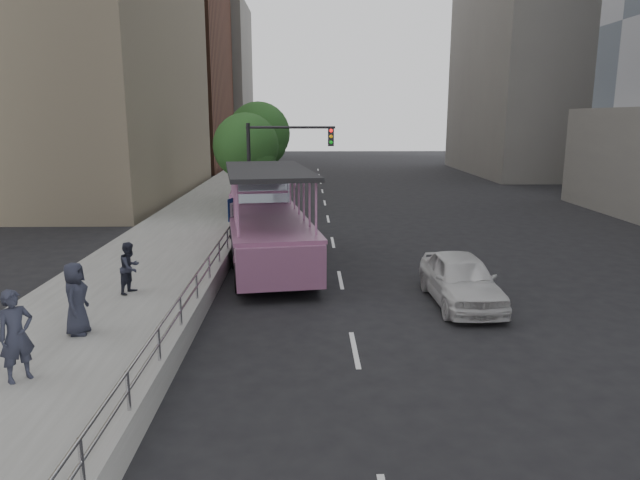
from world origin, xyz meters
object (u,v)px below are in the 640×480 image
at_px(car, 461,279).
at_px(pedestrian_near, 16,336).
at_px(pedestrian_mid, 130,268).
at_px(street_tree_near, 248,149).
at_px(traffic_signal, 274,160).
at_px(pedestrian_far, 76,298).
at_px(duck_boat, 265,225).
at_px(parking_sign, 232,223).
at_px(street_tree_far, 260,136).

bearing_deg(car, pedestrian_near, -153.51).
distance_m(pedestrian_mid, street_tree_near, 14.60).
height_order(car, traffic_signal, traffic_signal).
relative_size(pedestrian_near, street_tree_near, 0.33).
relative_size(pedestrian_far, street_tree_near, 0.31).
bearing_deg(pedestrian_mid, duck_boat, -15.59).
distance_m(pedestrian_far, parking_sign, 8.02).
xyz_separation_m(pedestrian_mid, pedestrian_far, (-0.29, -3.31, 0.12)).
bearing_deg(parking_sign, traffic_signal, 79.60).
bearing_deg(parking_sign, duck_boat, 44.05).
xyz_separation_m(duck_boat, traffic_signal, (0.06, 5.46, 2.13)).
height_order(duck_boat, traffic_signal, traffic_signal).
relative_size(pedestrian_mid, parking_sign, 0.61).
bearing_deg(car, street_tree_far, 108.71).
relative_size(car, pedestrian_mid, 2.85).
bearing_deg(car, duck_boat, 136.31).
bearing_deg(duck_boat, pedestrian_near, -110.40).
height_order(car, pedestrian_far, pedestrian_far).
relative_size(pedestrian_far, street_tree_far, 0.28).
height_order(pedestrian_far, parking_sign, parking_sign).
height_order(street_tree_near, street_tree_far, street_tree_far).
bearing_deg(car, pedestrian_far, -165.09).
relative_size(duck_boat, street_tree_far, 1.76).
bearing_deg(pedestrian_mid, traffic_signal, -0.05).
xyz_separation_m(car, street_tree_far, (-7.54, 20.51, 3.55)).
bearing_deg(pedestrian_near, car, -20.93).
bearing_deg(traffic_signal, street_tree_far, 98.43).
bearing_deg(pedestrian_far, parking_sign, -22.94).
bearing_deg(pedestrian_mid, street_tree_far, 12.46).
bearing_deg(street_tree_near, pedestrian_near, -97.38).
bearing_deg(traffic_signal, pedestrian_mid, -109.05).
relative_size(parking_sign, street_tree_near, 0.45).
relative_size(duck_boat, pedestrian_far, 6.34).
distance_m(traffic_signal, street_tree_far, 9.57).
height_order(parking_sign, street_tree_near, street_tree_near).
bearing_deg(street_tree_far, pedestrian_near, -96.13).
distance_m(pedestrian_mid, traffic_signal, 11.64).
bearing_deg(traffic_signal, parking_sign, -100.40).
relative_size(duck_boat, traffic_signal, 2.18).
relative_size(pedestrian_near, pedestrian_far, 1.05).
relative_size(car, street_tree_near, 0.78).
distance_m(duck_boat, parking_sign, 1.62).
relative_size(pedestrian_mid, street_tree_near, 0.27).
bearing_deg(pedestrian_mid, car, -72.87).
relative_size(parking_sign, traffic_signal, 0.49).
bearing_deg(parking_sign, street_tree_near, 92.25).
bearing_deg(car, parking_sign, 146.95).
height_order(pedestrian_far, street_tree_far, street_tree_far).
height_order(parking_sign, traffic_signal, traffic_signal).
distance_m(pedestrian_near, traffic_signal, 17.24).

